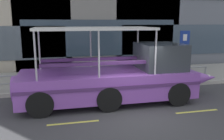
{
  "coord_description": "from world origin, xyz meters",
  "views": [
    {
      "loc": [
        -2.84,
        -8.4,
        3.47
      ],
      "look_at": [
        -0.45,
        1.97,
        1.3
      ],
      "focal_mm": 38.5,
      "sensor_mm": 36.0,
      "label": 1
    }
  ],
  "objects": [
    {
      "name": "ground_plane",
      "position": [
        0.0,
        0.0,
        0.0
      ],
      "size": [
        120.0,
        120.0,
        0.0
      ],
      "primitive_type": "plane",
      "color": "#3D3D3F"
    },
    {
      "name": "sidewalk",
      "position": [
        0.0,
        5.6,
        0.09
      ],
      "size": [
        32.0,
        4.8,
        0.18
      ],
      "primitive_type": "cube",
      "color": "#99968E",
      "rests_on": "ground_plane"
    },
    {
      "name": "curb_edge",
      "position": [
        0.0,
        3.11,
        0.09
      ],
      "size": [
        32.0,
        0.18,
        0.18
      ],
      "primitive_type": "cube",
      "color": "#B2ADA3",
      "rests_on": "ground_plane"
    },
    {
      "name": "lane_centreline",
      "position": [
        -0.0,
        -0.49,
        0.0
      ],
      "size": [
        25.8,
        0.12,
        0.01
      ],
      "color": "#DBD64C",
      "rests_on": "ground_plane"
    },
    {
      "name": "curb_guardrail",
      "position": [
        -0.42,
        3.45,
        0.71
      ],
      "size": [
        11.66,
        0.09,
        0.79
      ],
      "color": "gray",
      "rests_on": "sidewalk"
    },
    {
      "name": "parking_sign",
      "position": [
        4.23,
        3.98,
        2.06
      ],
      "size": [
        0.6,
        0.12,
        2.77
      ],
      "color": "#4C4F54",
      "rests_on": "sidewalk"
    },
    {
      "name": "duck_tour_boat",
      "position": [
        -0.23,
        1.44,
        1.07
      ],
      "size": [
        9.19,
        2.56,
        3.23
      ],
      "color": "purple",
      "rests_on": "ground_plane"
    },
    {
      "name": "pedestrian_near_bow",
      "position": [
        2.32,
        4.94,
        1.15
      ],
      "size": [
        0.31,
        0.4,
        1.61
      ],
      "color": "#47423D",
      "rests_on": "sidewalk"
    }
  ]
}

